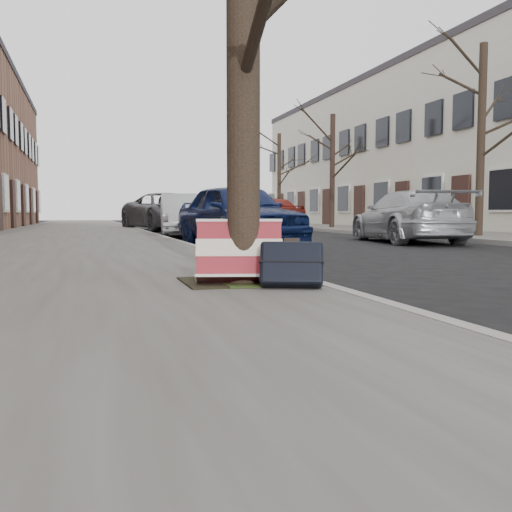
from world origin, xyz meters
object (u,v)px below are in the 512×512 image
object	(u,v)px
suitcase_red	(239,252)
car_near_front	(238,214)
car_near_mid	(185,215)
suitcase_navy	(291,264)

from	to	relation	value
suitcase_red	car_near_front	distance (m)	7.71
suitcase_red	car_near_front	world-z (taller)	car_near_front
car_near_front	car_near_mid	distance (m)	5.50
suitcase_navy	car_near_mid	distance (m)	13.37
suitcase_navy	car_near_front	bearing A→B (deg)	99.84
suitcase_red	suitcase_navy	size ratio (longest dim) A/B	1.40
car_near_front	car_near_mid	size ratio (longest dim) A/B	1.02
suitcase_navy	car_near_mid	size ratio (longest dim) A/B	0.13
suitcase_red	car_near_mid	xyz separation A→B (m)	(1.68, 12.94, 0.28)
suitcase_red	suitcase_navy	distance (m)	0.51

